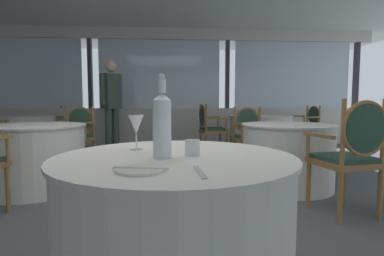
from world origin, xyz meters
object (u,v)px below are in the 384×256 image
object	(u,v)px
dining_chair_3_1	(209,125)
side_plate	(141,170)
wine_glass	(136,125)
dining_chair_2_0	(50,123)
dining_chair_1_0	(353,149)
dining_chair_3_0	(308,124)
water_tumbler	(192,147)
dining_chair_0_0	(76,132)
water_bottle	(162,124)
diner_person_0	(111,101)
dining_chair_1_1	(251,132)

from	to	relation	value
dining_chair_3_1	side_plate	bearing A→B (deg)	-109.28
wine_glass	dining_chair_2_0	size ratio (longest dim) A/B	0.20
dining_chair_1_0	dining_chair_3_0	size ratio (longest dim) A/B	1.10
wine_glass	water_tumbler	world-z (taller)	wine_glass
dining_chair_2_0	dining_chair_3_0	xyz separation A→B (m)	(5.36, -0.97, 0.01)
wine_glass	dining_chair_3_0	bearing A→B (deg)	55.52
wine_glass	water_tumbler	xyz separation A→B (m)	(0.28, -0.17, -0.09)
water_tumbler	dining_chair_3_1	distance (m)	4.15
dining_chair_3_1	dining_chair_2_0	bearing A→B (deg)	150.25
dining_chair_0_0	dining_chair_1_0	size ratio (longest dim) A/B	0.92
dining_chair_2_0	dining_chair_3_1	distance (m)	3.58
side_plate	water_bottle	distance (m)	0.31
dining_chair_0_0	side_plate	bearing A→B (deg)	30.68
side_plate	water_bottle	xyz separation A→B (m)	(0.07, 0.26, 0.15)
dining_chair_1_0	dining_chair_2_0	size ratio (longest dim) A/B	1.10
dining_chair_3_0	side_plate	bearing A→B (deg)	50.24
dining_chair_3_1	dining_chair_1_0	bearing A→B (deg)	-83.94
dining_chair_0_0	dining_chair_1_0	world-z (taller)	dining_chair_1_0
dining_chair_3_1	diner_person_0	xyz separation A→B (m)	(-1.82, 0.25, 0.45)
water_bottle	dining_chair_3_0	xyz separation A→B (m)	(2.77, 4.47, -0.33)
side_plate	diner_person_0	xyz separation A→B (m)	(-1.00, 4.67, 0.28)
dining_chair_1_1	dining_chair_1_0	bearing A→B (deg)	0.00
water_tumbler	dining_chair_0_0	bearing A→B (deg)	115.81
water_bottle	wine_glass	xyz separation A→B (m)	(-0.14, 0.23, -0.02)
dining_chair_1_0	dining_chair_3_0	distance (m)	3.61
side_plate	wine_glass	distance (m)	0.51
water_tumbler	dining_chair_1_1	xyz separation A→B (m)	(1.06, 2.88, -0.22)
dining_chair_1_1	dining_chair_3_1	bearing A→B (deg)	-170.86
dining_chair_2_0	dining_chair_3_0	size ratio (longest dim) A/B	1.00
side_plate	diner_person_0	size ratio (longest dim) A/B	0.10
dining_chair_0_0	dining_chair_1_1	size ratio (longest dim) A/B	1.01
water_bottle	dining_chair_3_1	world-z (taller)	water_bottle
water_tumbler	dining_chair_2_0	distance (m)	6.04
water_bottle	dining_chair_1_1	size ratio (longest dim) A/B	0.41
dining_chair_0_0	diner_person_0	bearing A→B (deg)	179.62
wine_glass	dining_chair_3_1	world-z (taller)	dining_chair_3_1
water_tumbler	diner_person_0	size ratio (longest dim) A/B	0.04
dining_chair_1_1	dining_chair_2_0	xyz separation A→B (m)	(-3.79, 2.50, -0.01)
dining_chair_1_1	diner_person_0	world-z (taller)	diner_person_0
dining_chair_1_0	dining_chair_2_0	world-z (taller)	dining_chair_1_0
water_bottle	dining_chair_0_0	distance (m)	3.36
dining_chair_0_0	diner_person_0	size ratio (longest dim) A/B	0.53
water_bottle	diner_person_0	size ratio (longest dim) A/B	0.21
wine_glass	dining_chair_1_0	size ratio (longest dim) A/B	0.18
water_bottle	water_tumbler	distance (m)	0.19
dining_chair_1_1	dining_chair_3_0	bearing A→B (deg)	123.19
side_plate	dining_chair_1_0	xyz separation A→B (m)	(1.64, 1.32, -0.15)
dining_chair_1_1	side_plate	bearing A→B (deg)	-32.80
wine_glass	water_tumbler	bearing A→B (deg)	-31.72
side_plate	dining_chair_1_1	xyz separation A→B (m)	(1.27, 3.19, -0.19)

